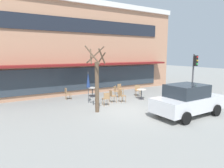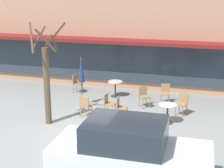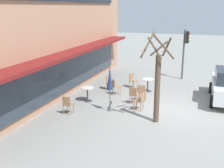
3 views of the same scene
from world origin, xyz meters
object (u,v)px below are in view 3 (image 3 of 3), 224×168
(cafe_chair_3, at_px, (140,100))
(street_tree, at_px, (157,82))
(cafe_chair_0, at_px, (132,79))
(cafe_table_streetside, at_px, (87,92))
(cafe_chair_2, at_px, (134,94))
(cafe_chair_1, at_px, (108,81))
(traffic_light_pole, at_px, (185,46))
(cafe_chair_4, at_px, (142,91))
(cafe_table_near_wall, at_px, (148,83))
(patio_umbrella_green_folded, at_px, (110,79))
(cafe_chair_5, at_px, (115,86))
(cafe_chair_6, at_px, (68,104))

(cafe_chair_3, relative_size, street_tree, 0.23)
(cafe_chair_0, relative_size, street_tree, 0.23)
(cafe_table_streetside, bearing_deg, cafe_chair_2, -81.09)
(cafe_chair_1, relative_size, traffic_light_pole, 0.26)
(cafe_chair_4, distance_m, traffic_light_pole, 6.08)
(cafe_table_near_wall, relative_size, cafe_chair_3, 0.85)
(cafe_table_streetside, distance_m, cafe_chair_2, 2.46)
(cafe_chair_2, bearing_deg, cafe_chair_1, 45.76)
(cafe_chair_1, relative_size, cafe_chair_4, 1.00)
(cafe_chair_4, height_order, street_tree, street_tree)
(patio_umbrella_green_folded, bearing_deg, cafe_chair_5, 12.82)
(cafe_chair_1, relative_size, cafe_chair_3, 1.00)
(cafe_chair_5, distance_m, traffic_light_pole, 6.25)
(cafe_table_near_wall, height_order, cafe_table_streetside, same)
(cafe_table_near_wall, relative_size, patio_umbrella_green_folded, 0.35)
(cafe_chair_1, height_order, cafe_chair_6, same)
(cafe_table_streetside, xyz_separation_m, street_tree, (-1.57, -3.95, 1.29))
(cafe_chair_3, distance_m, street_tree, 1.98)
(patio_umbrella_green_folded, distance_m, cafe_chair_5, 2.96)
(cafe_chair_0, relative_size, cafe_chair_3, 1.00)
(cafe_chair_6, height_order, street_tree, street_tree)
(cafe_chair_0, height_order, cafe_chair_3, same)
(cafe_chair_6, xyz_separation_m, traffic_light_pole, (8.59, -4.52, 1.77))
(cafe_chair_5, bearing_deg, cafe_chair_0, -18.24)
(cafe_table_streetside, distance_m, street_tree, 4.45)
(cafe_chair_0, bearing_deg, cafe_chair_6, 162.27)
(cafe_chair_0, xyz_separation_m, cafe_chair_2, (-2.92, -0.83, 0.00))
(street_tree, height_order, traffic_light_pole, street_tree)
(cafe_chair_5, bearing_deg, cafe_chair_2, -131.02)
(traffic_light_pole, bearing_deg, cafe_chair_3, 168.37)
(patio_umbrella_green_folded, relative_size, cafe_chair_3, 2.47)
(street_tree, bearing_deg, cafe_table_streetside, 68.27)
(cafe_chair_2, xyz_separation_m, traffic_light_pole, (6.17, -1.98, 1.77))
(cafe_table_near_wall, bearing_deg, cafe_chair_1, 99.71)
(cafe_table_near_wall, height_order, cafe_chair_6, cafe_chair_6)
(cafe_chair_3, xyz_separation_m, cafe_chair_5, (2.01, 1.94, 0.00))
(cafe_chair_1, xyz_separation_m, cafe_chair_3, (-2.86, -2.66, 0.00))
(cafe_chair_0, xyz_separation_m, cafe_chair_6, (-5.34, 1.71, 0.00))
(cafe_table_streetside, bearing_deg, cafe_chair_0, -25.83)
(patio_umbrella_green_folded, xyz_separation_m, cafe_chair_4, (2.06, -1.09, -1.10))
(cafe_chair_0, distance_m, traffic_light_pole, 4.65)
(cafe_table_near_wall, distance_m, patio_umbrella_green_folded, 4.20)
(cafe_table_near_wall, xyz_separation_m, cafe_chair_2, (-2.46, 0.23, 0.01))
(cafe_chair_3, bearing_deg, cafe_chair_6, 117.74)
(cafe_table_streetside, xyz_separation_m, traffic_light_pole, (6.55, -4.41, 1.78))
(cafe_table_streetside, bearing_deg, cafe_chair_3, -98.01)
(cafe_table_streetside, height_order, cafe_chair_3, cafe_chair_3)
(cafe_chair_0, bearing_deg, cafe_chair_2, -164.09)
(cafe_table_near_wall, height_order, cafe_chair_5, cafe_chair_5)
(cafe_table_near_wall, xyz_separation_m, cafe_chair_0, (0.46, 1.06, 0.01))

